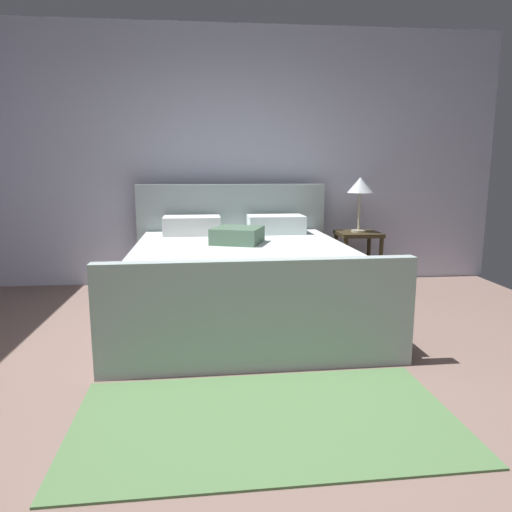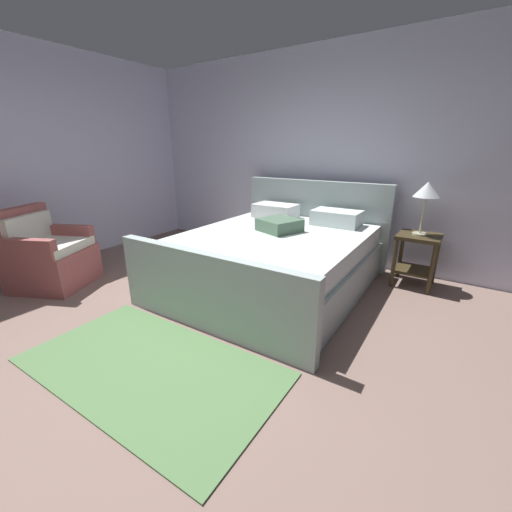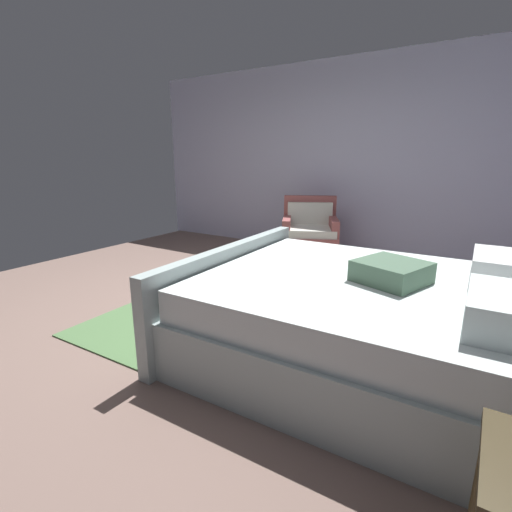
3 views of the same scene
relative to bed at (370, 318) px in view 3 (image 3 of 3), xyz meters
The scene contains 5 objects.
ground_plane 1.70m from the bed, 90.52° to the right, with size 5.87×5.87×0.02m, color #7B6259.
wall_side_left 3.59m from the bed, 151.04° to the right, with size 0.12×5.99×2.76m, color silver.
bed is the anchor object (origin of this frame).
armchair 2.59m from the bed, 146.36° to the right, with size 0.97×0.97×0.90m.
area_rug 1.82m from the bed, 89.96° to the right, with size 1.93×1.04×0.01m, color #537848.
Camera 3 is at (2.45, 2.27, 1.42)m, focal length 26.17 mm.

